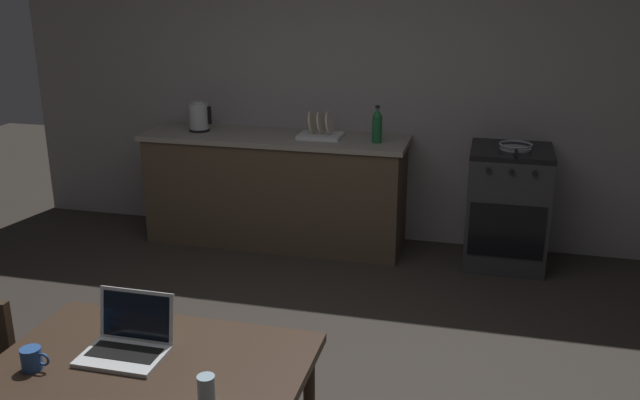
# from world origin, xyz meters

# --- Properties ---
(back_wall) EXTENTS (6.40, 0.10, 2.64)m
(back_wall) POSITION_xyz_m (0.30, 2.65, 1.32)
(back_wall) COLOR gray
(back_wall) RESTS_ON ground_plane
(kitchen_counter) EXTENTS (2.16, 0.64, 0.92)m
(kitchen_counter) POSITION_xyz_m (-0.55, 2.30, 0.46)
(kitchen_counter) COLOR #4C3D2D
(kitchen_counter) RESTS_ON ground_plane
(stove_oven) EXTENTS (0.60, 0.62, 0.92)m
(stove_oven) POSITION_xyz_m (1.31, 2.30, 0.46)
(stove_oven) COLOR #2D2D30
(stove_oven) RESTS_ON ground_plane
(dining_table) EXTENTS (1.20, 0.92, 0.73)m
(dining_table) POSITION_xyz_m (-0.06, -0.88, 0.66)
(dining_table) COLOR #332319
(dining_table) RESTS_ON ground_plane
(laptop) EXTENTS (0.32, 0.26, 0.23)m
(laptop) POSITION_xyz_m (-0.18, -0.77, 0.78)
(laptop) COLOR silver
(laptop) RESTS_ON dining_table
(electric_kettle) EXTENTS (0.19, 0.17, 0.25)m
(electric_kettle) POSITION_xyz_m (-1.20, 2.30, 1.03)
(electric_kettle) COLOR black
(electric_kettle) RESTS_ON kitchen_counter
(bottle) EXTENTS (0.08, 0.08, 0.29)m
(bottle) POSITION_xyz_m (0.30, 2.25, 1.05)
(bottle) COLOR #19592D
(bottle) RESTS_ON kitchen_counter
(frying_pan) EXTENTS (0.25, 0.42, 0.05)m
(frying_pan) POSITION_xyz_m (1.33, 2.27, 0.94)
(frying_pan) COLOR gray
(frying_pan) RESTS_ON stove_oven
(coffee_mug) EXTENTS (0.12, 0.08, 0.09)m
(coffee_mug) POSITION_xyz_m (-0.47, -0.96, 0.77)
(coffee_mug) COLOR #264C8C
(coffee_mug) RESTS_ON dining_table
(drinking_glass) EXTENTS (0.06, 0.06, 0.12)m
(drinking_glass) POSITION_xyz_m (0.26, -1.03, 0.79)
(drinking_glass) COLOR #99B7C6
(drinking_glass) RESTS_ON dining_table
(dish_rack) EXTENTS (0.34, 0.26, 0.21)m
(dish_rack) POSITION_xyz_m (-0.17, 2.30, 0.96)
(dish_rack) COLOR silver
(dish_rack) RESTS_ON kitchen_counter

